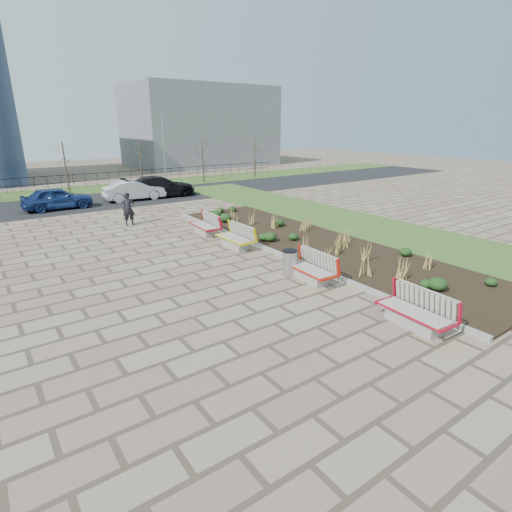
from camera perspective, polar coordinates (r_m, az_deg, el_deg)
ground at (r=11.33m, az=2.63°, el=-9.64°), size 120.00×120.00×0.00m
planting_bed at (r=18.65m, az=8.38°, el=1.76°), size 4.50×18.00×0.10m
planting_curb at (r=17.17m, az=2.72°, el=0.57°), size 0.16×18.00×0.15m
grass_verge_near at (r=22.11m, az=17.37°, el=3.65°), size 5.00×38.00×0.04m
grass_verge_far at (r=36.76m, az=-25.55°, el=8.30°), size 80.00×5.00×0.04m
road at (r=30.94m, az=-23.44°, el=6.97°), size 80.00×7.00×0.02m
bench_a at (r=11.76m, az=21.68°, el=-7.21°), size 1.01×2.14×1.00m
bench_b at (r=14.22m, az=7.61°, el=-1.60°), size 1.00×2.14×1.00m
bench_c at (r=17.94m, az=-3.09°, el=2.76°), size 0.92×2.11×1.00m
bench_d at (r=20.34m, az=-7.43°, el=4.50°), size 1.05×2.16×1.00m
litter_bin at (r=14.61m, az=4.79°, el=-1.04°), size 0.53×0.53×0.96m
pedestrian at (r=22.96m, az=-17.74°, el=6.40°), size 0.71×0.51×1.81m
car_blue at (r=29.11m, az=-26.53°, el=7.40°), size 4.26×1.77×1.44m
car_silver at (r=30.67m, az=-17.02°, el=8.97°), size 4.41×1.74×1.43m
car_black at (r=31.55m, az=-13.57°, el=9.62°), size 5.51×2.59×1.55m
tree_c at (r=35.06m, az=-25.54°, el=11.25°), size 1.40×1.40×4.00m
tree_d at (r=36.60m, az=-16.14°, el=12.52°), size 1.40×1.40×4.00m
tree_e at (r=39.01m, az=-7.63°, el=13.38°), size 1.40×1.40×4.00m
tree_f at (r=42.15m, az=-0.20°, el=13.89°), size 1.40×1.40×4.00m
lamp_east at (r=36.78m, az=-12.99°, el=14.35°), size 0.24×0.60×6.00m
railing_fence at (r=38.15m, az=-26.11°, el=9.48°), size 44.00×0.10×1.20m
building_grey at (r=56.32m, az=-8.03°, el=17.86°), size 18.00×12.00×10.00m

